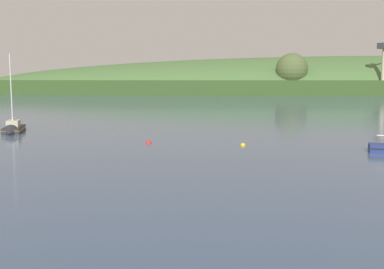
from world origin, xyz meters
TOP-DOWN VIEW (x-y plane):
  - far_shoreline_hill at (46.03, 251.53)m, footprint 556.14×162.41m
  - dockside_crane at (48.77, 207.95)m, footprint 12.57×13.77m
  - sailboat_midwater_white at (-25.24, 56.26)m, footprint 4.34×6.76m
  - mooring_buoy_foreground at (3.20, 50.14)m, footprint 0.51×0.51m
  - mooring_buoy_midchannel at (-6.35, 50.11)m, footprint 0.58×0.58m

SIDE VIEW (x-z plane):
  - mooring_buoy_midchannel at x=-6.35m, z-range -0.33..0.33m
  - mooring_buoy_foreground at x=3.20m, z-range -0.29..0.29m
  - sailboat_midwater_white at x=-25.24m, z-range -4.87..5.48m
  - far_shoreline_hill at x=46.03m, z-range -18.08..19.00m
  - dockside_crane at x=48.77m, z-range 0.03..21.32m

